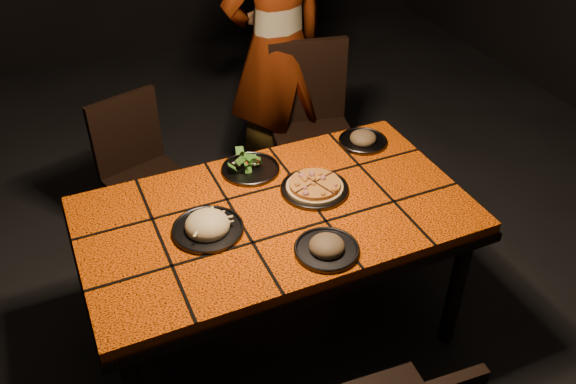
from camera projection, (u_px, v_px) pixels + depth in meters
name	position (u px, v px, depth m)	size (l,w,h in m)	color
room_shell	(273.00, 38.00, 2.07)	(6.04, 7.04, 3.08)	black
dining_table	(276.00, 225.00, 2.57)	(1.62, 0.92, 0.75)	#FF5A08
chair_far_left	(139.00, 164.00, 3.25)	(0.48, 0.48, 0.86)	black
chair_far_right	(311.00, 118.00, 3.49)	(0.53, 0.53, 1.00)	black
diner	(277.00, 47.00, 3.41)	(0.68, 0.44, 1.85)	brown
plate_pizza	(315.00, 187.00, 2.62)	(0.31, 0.31, 0.04)	#38383D
plate_pasta	(208.00, 226.00, 2.40)	(0.29, 0.29, 0.09)	#38383D
plate_salad	(250.00, 166.00, 2.74)	(0.26, 0.26, 0.07)	#38383D
plate_mushroom_a	(327.00, 247.00, 2.31)	(0.25, 0.25, 0.08)	#38383D
plate_mushroom_b	(363.00, 139.00, 2.93)	(0.23, 0.23, 0.08)	#38383D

